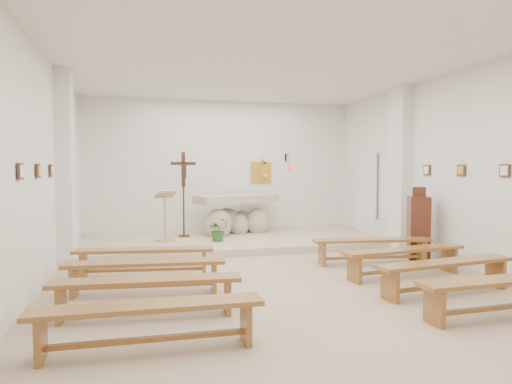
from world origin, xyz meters
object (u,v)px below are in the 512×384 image
object	(u,v)px
bench_right_second	(404,255)
bench_left_fourth	(148,316)
altar	(235,217)
bench_right_third	(446,269)
crucifix_stand	(184,188)
bench_left_front	(144,256)
donation_pedestal	(418,227)
bench_right_front	(372,245)
lectern	(165,216)
bench_left_second	(145,269)
bench_left_third	(147,288)
bench_right_fourth	(503,288)

from	to	relation	value
bench_right_second	bench_left_fourth	world-z (taller)	same
altar	bench_right_third	world-z (taller)	altar
altar	bench_right_second	size ratio (longest dim) A/B	0.96
crucifix_stand	bench_left_front	bearing A→B (deg)	-119.09
donation_pedestal	bench_right_front	world-z (taller)	donation_pedestal
crucifix_stand	lectern	bearing A→B (deg)	-140.83
lectern	donation_pedestal	bearing A→B (deg)	-45.42
crucifix_stand	donation_pedestal	bearing A→B (deg)	-49.19
altar	bench_left_front	world-z (taller)	altar
altar	donation_pedestal	bearing A→B (deg)	-66.90
bench_left_second	bench_left_fourth	size ratio (longest dim) A/B	1.01
altar	bench_left_second	xyz separation A→B (m)	(-2.23, -4.49, -0.20)
bench_right_third	bench_left_fourth	size ratio (longest dim) A/B	1.01
bench_left_second	altar	bearing A→B (deg)	69.47
crucifix_stand	bench_right_third	size ratio (longest dim) A/B	0.89
bench_left_front	bench_right_second	world-z (taller)	same
bench_left_front	bench_right_third	distance (m)	4.56
bench_left_front	bench_right_front	distance (m)	4.06
lectern	bench_right_third	size ratio (longest dim) A/B	0.51
altar	bench_left_third	bearing A→B (deg)	-130.30
bench_right_fourth	lectern	bearing A→B (deg)	119.89
bench_right_third	bench_left_front	bearing A→B (deg)	145.58
donation_pedestal	bench_left_fourth	world-z (taller)	donation_pedestal
bench_right_second	bench_right_front	bearing A→B (deg)	82.08
bench_left_second	crucifix_stand	bearing A→B (deg)	83.40
altar	bench_right_third	size ratio (longest dim) A/B	0.97
bench_left_second	bench_right_front	bearing A→B (deg)	20.06
crucifix_stand	bench_left_front	size ratio (longest dim) A/B	0.89
bench_left_front	bench_left_second	xyz separation A→B (m)	(0.00, -1.03, 0.00)
bench_left_second	bench_left_fourth	xyz separation A→B (m)	(0.00, -2.06, 0.00)
bench_right_third	lectern	bearing A→B (deg)	119.66
lectern	bench_right_fourth	distance (m)	6.78
bench_right_fourth	bench_right_second	bearing A→B (deg)	87.97
crucifix_stand	bench_right_third	world-z (taller)	crucifix_stand
bench_left_fourth	bench_right_fourth	world-z (taller)	same
bench_left_second	bench_left_fourth	distance (m)	2.06
bench_right_third	bench_left_third	bearing A→B (deg)	172.47
bench_left_front	bench_left_third	size ratio (longest dim) A/B	1.00
crucifix_stand	bench_left_second	distance (m)	4.48
bench_right_third	bench_right_front	bearing A→B (deg)	82.47
altar	bench_right_second	bearing A→B (deg)	-86.10
donation_pedestal	bench_left_second	distance (m)	5.28
donation_pedestal	bench_right_fourth	world-z (taller)	donation_pedestal
bench_left_second	bench_right_third	world-z (taller)	same
crucifix_stand	bench_left_fourth	xyz separation A→B (m)	(-0.94, -6.34, -0.95)
bench_left_second	bench_right_second	world-z (taller)	same
bench_left_front	bench_right_fourth	distance (m)	5.11
donation_pedestal	bench_right_fourth	bearing A→B (deg)	-87.37
crucifix_stand	bench_right_fourth	size ratio (longest dim) A/B	0.89
bench_right_front	bench_left_front	bearing A→B (deg)	-173.54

